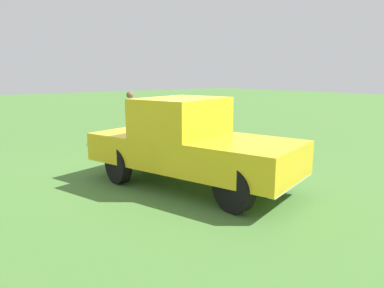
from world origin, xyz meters
name	(u,v)px	position (x,y,z in m)	size (l,w,h in m)	color
ground_plane	(179,178)	(0.00, 0.00, 0.00)	(80.00, 80.00, 0.00)	#477533
pickup_truck	(188,141)	(-0.51, 0.14, 0.96)	(4.74, 2.89, 1.84)	black
person_bystander	(131,115)	(4.10, -1.14, 1.01)	(0.45, 0.45, 1.77)	#7A6B51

